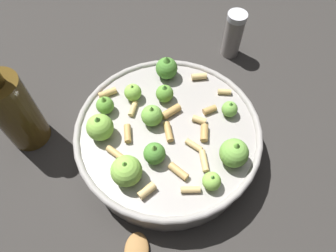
{
  "coord_description": "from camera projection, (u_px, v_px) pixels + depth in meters",
  "views": [
    {
      "loc": [
        0.19,
        -0.17,
        0.48
      ],
      "look_at": [
        0.0,
        0.0,
        0.07
      ],
      "focal_mm": 32.42,
      "sensor_mm": 36.0,
      "label": 1
    }
  ],
  "objects": [
    {
      "name": "olive_oil_bottle",
      "position": [
        14.0,
        110.0,
        0.49
      ],
      "size": [
        0.07,
        0.07,
        0.19
      ],
      "color": "#4C3814",
      "rests_on": "ground"
    },
    {
      "name": "ground_plane",
      "position": [
        168.0,
        147.0,
        0.54
      ],
      "size": [
        2.4,
        2.4,
        0.0
      ],
      "primitive_type": "plane",
      "color": "#2D2B28"
    },
    {
      "name": "cooking_pan",
      "position": [
        167.0,
        136.0,
        0.51
      ],
      "size": [
        0.3,
        0.3,
        0.11
      ],
      "color": "#9E9993",
      "rests_on": "ground"
    },
    {
      "name": "pepper_shaker",
      "position": [
        233.0,
        34.0,
        0.62
      ],
      "size": [
        0.04,
        0.04,
        0.1
      ],
      "color": "gray",
      "rests_on": "ground"
    }
  ]
}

